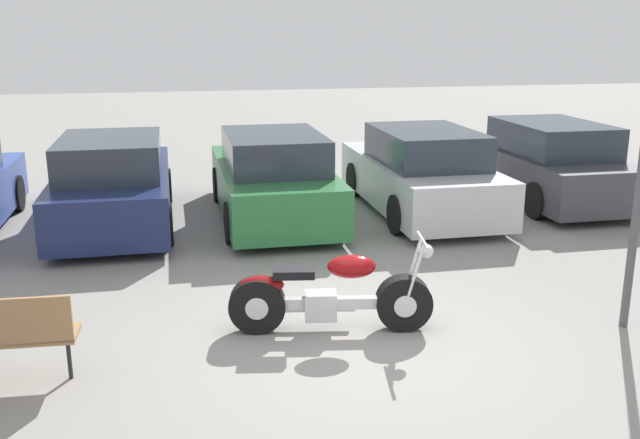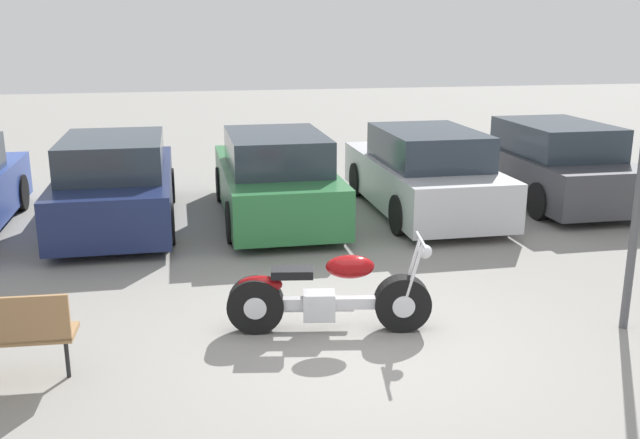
{
  "view_description": "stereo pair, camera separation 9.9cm",
  "coord_description": "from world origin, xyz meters",
  "px_view_note": "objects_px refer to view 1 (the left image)",
  "views": [
    {
      "loc": [
        -1.83,
        -6.47,
        3.18
      ],
      "look_at": [
        -0.08,
        1.88,
        0.85
      ],
      "focal_mm": 40.0,
      "sensor_mm": 36.0,
      "label": 1
    },
    {
      "loc": [
        -1.73,
        -6.49,
        3.18
      ],
      "look_at": [
        -0.08,
        1.88,
        0.85
      ],
      "focal_mm": 40.0,
      "sensor_mm": 36.0,
      "label": 2
    }
  ],
  "objects_px": {
    "parked_car_navy": "(114,185)",
    "motorcycle": "(328,296)",
    "parked_car_green": "(273,179)",
    "parked_car_dark_grey": "(545,163)",
    "parked_car_silver": "(421,173)"
  },
  "relations": [
    {
      "from": "parked_car_navy",
      "to": "motorcycle",
      "type": "bearing_deg",
      "value": -62.49
    },
    {
      "from": "parked_car_navy",
      "to": "parked_car_green",
      "type": "distance_m",
      "value": 2.6
    },
    {
      "from": "parked_car_navy",
      "to": "parked_car_dark_grey",
      "type": "distance_m",
      "value": 7.79
    },
    {
      "from": "parked_car_navy",
      "to": "parked_car_green",
      "type": "xyz_separation_m",
      "value": [
        2.6,
        -0.08,
        0.0
      ]
    },
    {
      "from": "motorcycle",
      "to": "parked_car_navy",
      "type": "height_order",
      "value": "parked_car_navy"
    },
    {
      "from": "motorcycle",
      "to": "parked_car_navy",
      "type": "distance_m",
      "value": 5.43
    },
    {
      "from": "motorcycle",
      "to": "parked_car_silver",
      "type": "relative_size",
      "value": 0.5
    },
    {
      "from": "parked_car_green",
      "to": "parked_car_dark_grey",
      "type": "bearing_deg",
      "value": 3.66
    },
    {
      "from": "parked_car_green",
      "to": "parked_car_dark_grey",
      "type": "distance_m",
      "value": 5.2
    },
    {
      "from": "motorcycle",
      "to": "parked_car_green",
      "type": "relative_size",
      "value": 0.5
    },
    {
      "from": "parked_car_silver",
      "to": "parked_car_dark_grey",
      "type": "bearing_deg",
      "value": 9.06
    },
    {
      "from": "parked_car_green",
      "to": "parked_car_silver",
      "type": "distance_m",
      "value": 2.6
    },
    {
      "from": "motorcycle",
      "to": "parked_car_navy",
      "type": "xyz_separation_m",
      "value": [
        -2.51,
        4.81,
        0.29
      ]
    },
    {
      "from": "parked_car_navy",
      "to": "parked_car_dark_grey",
      "type": "xyz_separation_m",
      "value": [
        7.79,
        0.25,
        0.0
      ]
    },
    {
      "from": "parked_car_green",
      "to": "parked_car_dark_grey",
      "type": "relative_size",
      "value": 1.0
    }
  ]
}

